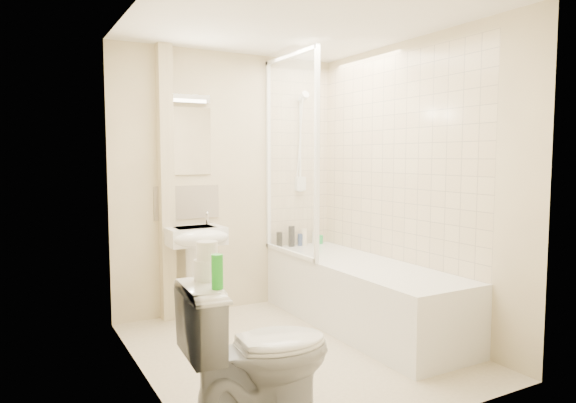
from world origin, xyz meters
TOP-DOWN VIEW (x-y plane):
  - floor at (0.00, 0.00)m, footprint 2.50×2.50m
  - wall_back at (0.00, 1.25)m, footprint 2.20×0.02m
  - wall_left at (-1.10, 0.00)m, footprint 0.02×2.50m
  - wall_right at (1.10, 0.00)m, footprint 0.02×2.50m
  - ceiling at (0.00, 0.00)m, footprint 2.20×2.50m
  - tile_back at (0.75, 1.24)m, footprint 0.70×0.01m
  - tile_right at (1.09, 0.20)m, footprint 0.01×2.10m
  - pipe_boxing at (-0.62, 1.19)m, footprint 0.12×0.12m
  - splashback at (-0.42, 1.24)m, footprint 0.60×0.02m
  - mirror at (-0.42, 1.24)m, footprint 0.46×0.01m
  - strip_light at (-0.42, 1.22)m, footprint 0.42×0.07m
  - bathtub at (0.75, 0.20)m, footprint 0.70×2.10m
  - shower_screen at (0.40, 0.80)m, footprint 0.04×0.92m
  - shower_fixture at (0.75, 1.19)m, footprint 0.10×0.16m
  - pedestal_sink at (-0.42, 1.01)m, footprint 0.49×0.46m
  - bottle_black_a at (0.48, 1.16)m, footprint 0.06×0.06m
  - bottle_black_b at (0.62, 1.16)m, footprint 0.06×0.06m
  - bottle_blue at (0.72, 1.16)m, footprint 0.05×0.05m
  - bottle_cream at (0.76, 1.16)m, footprint 0.06×0.06m
  - bottle_white_b at (0.89, 1.16)m, footprint 0.06×0.06m
  - bottle_green at (0.95, 1.16)m, footprint 0.06×0.06m
  - toilet at (-0.72, -0.85)m, footprint 0.57×0.85m
  - toilet_roll_lower at (-0.97, -0.75)m, footprint 0.12×0.12m
  - toilet_roll_upper at (-0.96, -0.75)m, footprint 0.11×0.11m
  - green_bottle at (-0.98, -0.95)m, footprint 0.06×0.06m

SIDE VIEW (x-z plane):
  - floor at x=0.00m, z-range 0.00..0.00m
  - bathtub at x=0.75m, z-range 0.01..0.56m
  - toilet at x=-0.72m, z-range 0.00..0.80m
  - bottle_green at x=0.95m, z-range 0.55..0.64m
  - bottle_blue at x=0.72m, z-range 0.55..0.67m
  - bottle_white_b at x=0.89m, z-range 0.55..0.67m
  - bottle_black_a at x=0.48m, z-range 0.55..0.70m
  - bottle_cream at x=0.76m, z-range 0.55..0.72m
  - bottle_black_b at x=0.62m, z-range 0.55..0.75m
  - pedestal_sink at x=-0.42m, z-range 0.19..1.14m
  - toilet_roll_lower at x=-0.97m, z-range 0.80..0.91m
  - green_bottle at x=-0.98m, z-range 0.80..0.97m
  - toilet_roll_upper at x=-0.96m, z-range 0.91..1.01m
  - splashback at x=-0.42m, z-range 0.88..1.18m
  - wall_back at x=0.00m, z-range 0.00..2.40m
  - wall_left at x=-1.10m, z-range 0.00..2.40m
  - wall_right at x=1.10m, z-range 0.00..2.40m
  - pipe_boxing at x=-0.62m, z-range 0.00..2.40m
  - tile_back at x=0.75m, z-range 0.55..2.30m
  - tile_right at x=1.09m, z-range 0.55..2.30m
  - shower_screen at x=0.40m, z-range 0.55..2.35m
  - shower_fixture at x=0.75m, z-range 1.05..2.04m
  - mirror at x=-0.42m, z-range 1.28..1.88m
  - strip_light at x=-0.42m, z-range 1.92..1.98m
  - ceiling at x=0.00m, z-range 2.39..2.41m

